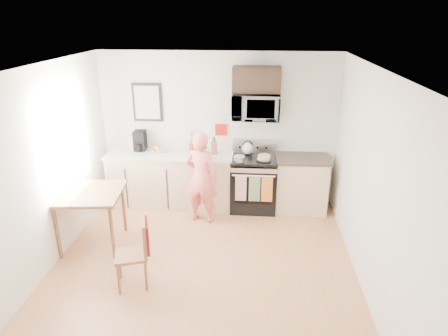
# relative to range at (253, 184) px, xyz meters

# --- Properties ---
(floor) EXTENTS (4.60, 4.60, 0.00)m
(floor) POSITION_rel_range_xyz_m (-0.63, -1.98, -0.44)
(floor) COLOR #AF7043
(floor) RESTS_ON ground
(back_wall) EXTENTS (4.00, 0.04, 2.60)m
(back_wall) POSITION_rel_range_xyz_m (-0.63, 0.32, 0.86)
(back_wall) COLOR silver
(back_wall) RESTS_ON floor
(front_wall) EXTENTS (4.00, 0.04, 2.60)m
(front_wall) POSITION_rel_range_xyz_m (-0.63, -4.28, 0.86)
(front_wall) COLOR silver
(front_wall) RESTS_ON floor
(left_wall) EXTENTS (0.04, 4.60, 2.60)m
(left_wall) POSITION_rel_range_xyz_m (-2.63, -1.98, 0.86)
(left_wall) COLOR silver
(left_wall) RESTS_ON floor
(right_wall) EXTENTS (0.04, 4.60, 2.60)m
(right_wall) POSITION_rel_range_xyz_m (1.37, -1.98, 0.86)
(right_wall) COLOR silver
(right_wall) RESTS_ON floor
(ceiling) EXTENTS (4.00, 4.60, 0.04)m
(ceiling) POSITION_rel_range_xyz_m (-0.63, -1.98, 2.16)
(ceiling) COLOR white
(ceiling) RESTS_ON back_wall
(window) EXTENTS (0.06, 1.40, 1.50)m
(window) POSITION_rel_range_xyz_m (-2.59, -1.18, 1.11)
(window) COLOR silver
(window) RESTS_ON left_wall
(cabinet_left) EXTENTS (2.10, 0.60, 0.90)m
(cabinet_left) POSITION_rel_range_xyz_m (-1.43, 0.02, 0.01)
(cabinet_left) COLOR tan
(cabinet_left) RESTS_ON floor
(countertop_left) EXTENTS (2.14, 0.64, 0.04)m
(countertop_left) POSITION_rel_range_xyz_m (-1.43, 0.02, 0.48)
(countertop_left) COLOR beige
(countertop_left) RESTS_ON cabinet_left
(cabinet_right) EXTENTS (0.84, 0.60, 0.90)m
(cabinet_right) POSITION_rel_range_xyz_m (0.80, 0.02, 0.01)
(cabinet_right) COLOR tan
(cabinet_right) RESTS_ON floor
(countertop_right) EXTENTS (0.88, 0.64, 0.04)m
(countertop_right) POSITION_rel_range_xyz_m (0.80, 0.02, 0.48)
(countertop_right) COLOR black
(countertop_right) RESTS_ON cabinet_right
(range) EXTENTS (0.76, 0.70, 1.16)m
(range) POSITION_rel_range_xyz_m (0.00, 0.00, 0.00)
(range) COLOR black
(range) RESTS_ON floor
(microwave) EXTENTS (0.76, 0.51, 0.42)m
(microwave) POSITION_rel_range_xyz_m (-0.00, 0.10, 1.32)
(microwave) COLOR silver
(microwave) RESTS_ON back_wall
(upper_cabinet) EXTENTS (0.76, 0.35, 0.40)m
(upper_cabinet) POSITION_rel_range_xyz_m (-0.00, 0.15, 1.74)
(upper_cabinet) COLOR black
(upper_cabinet) RESTS_ON back_wall
(wall_art) EXTENTS (0.50, 0.04, 0.65)m
(wall_art) POSITION_rel_range_xyz_m (-1.83, 0.30, 1.31)
(wall_art) COLOR black
(wall_art) RESTS_ON back_wall
(wall_trivet) EXTENTS (0.20, 0.02, 0.20)m
(wall_trivet) POSITION_rel_range_xyz_m (-0.58, 0.31, 0.86)
(wall_trivet) COLOR #A61A0E
(wall_trivet) RESTS_ON back_wall
(person) EXTENTS (0.62, 0.48, 1.50)m
(person) POSITION_rel_range_xyz_m (-0.82, -0.53, 0.31)
(person) COLOR #D13B39
(person) RESTS_ON floor
(dining_table) EXTENTS (0.89, 0.89, 0.83)m
(dining_table) POSITION_rel_range_xyz_m (-2.28, -1.37, 0.30)
(dining_table) COLOR brown
(dining_table) RESTS_ON floor
(chair) EXTENTS (0.50, 0.47, 0.89)m
(chair) POSITION_rel_range_xyz_m (-1.33, -2.20, 0.14)
(chair) COLOR brown
(chair) RESTS_ON floor
(knife_block) EXTENTS (0.12, 0.15, 0.20)m
(knife_block) POSITION_rel_range_xyz_m (-0.68, 0.11, 0.60)
(knife_block) COLOR brown
(knife_block) RESTS_ON countertop_left
(utensil_crock) EXTENTS (0.12, 0.12, 0.36)m
(utensil_crock) POSITION_rel_range_xyz_m (-1.07, 0.24, 0.65)
(utensil_crock) COLOR #A61A0E
(utensil_crock) RESTS_ON countertop_left
(fruit_bowl) EXTENTS (0.30, 0.30, 0.11)m
(fruit_bowl) POSITION_rel_range_xyz_m (-1.63, 0.11, 0.55)
(fruit_bowl) COLOR white
(fruit_bowl) RESTS_ON countertop_left
(milk_carton) EXTENTS (0.11, 0.11, 0.27)m
(milk_carton) POSITION_rel_range_xyz_m (-2.10, 0.15, 0.64)
(milk_carton) COLOR tan
(milk_carton) RESTS_ON countertop_left
(coffee_maker) EXTENTS (0.20, 0.29, 0.34)m
(coffee_maker) POSITION_rel_range_xyz_m (-1.97, 0.17, 0.66)
(coffee_maker) COLOR black
(coffee_maker) RESTS_ON countertop_left
(bread_bag) EXTENTS (0.28, 0.16, 0.10)m
(bread_bag) POSITION_rel_range_xyz_m (-0.88, -0.20, 0.55)
(bread_bag) COLOR tan
(bread_bag) RESTS_ON countertop_left
(cake) EXTENTS (0.25, 0.25, 0.08)m
(cake) POSITION_rel_range_xyz_m (0.16, -0.12, 0.53)
(cake) COLOR black
(cake) RESTS_ON range
(kettle) EXTENTS (0.19, 0.19, 0.24)m
(kettle) POSITION_rel_range_xyz_m (-0.11, 0.16, 0.59)
(kettle) COLOR white
(kettle) RESTS_ON range
(pot) EXTENTS (0.18, 0.29, 0.09)m
(pot) POSITION_rel_range_xyz_m (-0.24, -0.21, 0.53)
(pot) COLOR silver
(pot) RESTS_ON range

